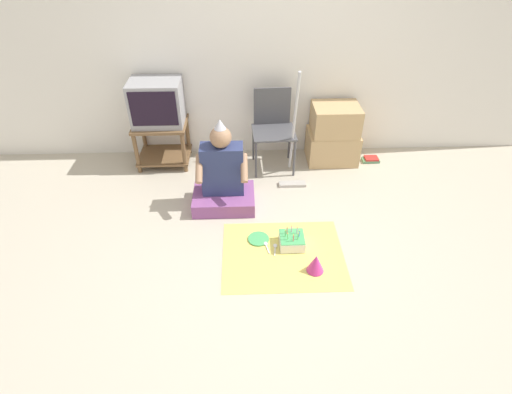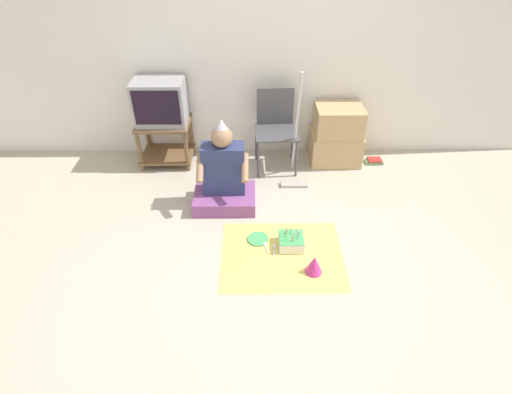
{
  "view_description": "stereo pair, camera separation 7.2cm",
  "coord_description": "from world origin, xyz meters",
  "px_view_note": "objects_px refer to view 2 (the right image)",
  "views": [
    {
      "loc": [
        -0.26,
        -2.25,
        2.4
      ],
      "look_at": [
        -0.17,
        0.51,
        0.35
      ],
      "focal_mm": 28.0,
      "sensor_mm": 36.0,
      "label": 1
    },
    {
      "loc": [
        -0.19,
        -2.25,
        2.4
      ],
      "look_at": [
        -0.17,
        0.51,
        0.35
      ],
      "focal_mm": 28.0,
      "sensor_mm": 36.0,
      "label": 2
    }
  ],
  "objects_px": {
    "tv": "(160,101)",
    "folding_chair": "(276,124)",
    "cardboard_box_stack": "(337,136)",
    "person_seated": "(224,179)",
    "party_hat_blue": "(314,264)",
    "birthday_cake": "(291,241)",
    "paper_plate": "(258,239)",
    "book_pile": "(374,161)",
    "dust_mop": "(295,152)"
  },
  "relations": [
    {
      "from": "folding_chair",
      "to": "birthday_cake",
      "type": "bearing_deg",
      "value": -86.68
    },
    {
      "from": "cardboard_box_stack",
      "to": "person_seated",
      "type": "bearing_deg",
      "value": -146.46
    },
    {
      "from": "birthday_cake",
      "to": "paper_plate",
      "type": "distance_m",
      "value": 0.3
    },
    {
      "from": "folding_chair",
      "to": "cardboard_box_stack",
      "type": "distance_m",
      "value": 0.71
    },
    {
      "from": "book_pile",
      "to": "person_seated",
      "type": "height_order",
      "value": "person_seated"
    },
    {
      "from": "person_seated",
      "to": "party_hat_blue",
      "type": "bearing_deg",
      "value": -50.62
    },
    {
      "from": "tv",
      "to": "party_hat_blue",
      "type": "height_order",
      "value": "tv"
    },
    {
      "from": "tv",
      "to": "folding_chair",
      "type": "height_order",
      "value": "tv"
    },
    {
      "from": "book_pile",
      "to": "birthday_cake",
      "type": "relative_size",
      "value": 0.91
    },
    {
      "from": "folding_chair",
      "to": "book_pile",
      "type": "relative_size",
      "value": 4.43
    },
    {
      "from": "party_hat_blue",
      "to": "paper_plate",
      "type": "distance_m",
      "value": 0.59
    },
    {
      "from": "person_seated",
      "to": "cardboard_box_stack",
      "type": "bearing_deg",
      "value": 33.54
    },
    {
      "from": "tv",
      "to": "book_pile",
      "type": "height_order",
      "value": "tv"
    },
    {
      "from": "tv",
      "to": "birthday_cake",
      "type": "bearing_deg",
      "value": -48.04
    },
    {
      "from": "party_hat_blue",
      "to": "paper_plate",
      "type": "height_order",
      "value": "party_hat_blue"
    },
    {
      "from": "tv",
      "to": "party_hat_blue",
      "type": "bearing_deg",
      "value": -50.19
    },
    {
      "from": "dust_mop",
      "to": "party_hat_blue",
      "type": "distance_m",
      "value": 1.33
    },
    {
      "from": "folding_chair",
      "to": "book_pile",
      "type": "height_order",
      "value": "folding_chair"
    },
    {
      "from": "tv",
      "to": "dust_mop",
      "type": "bearing_deg",
      "value": -17.36
    },
    {
      "from": "folding_chair",
      "to": "birthday_cake",
      "type": "relative_size",
      "value": 4.03
    },
    {
      "from": "cardboard_box_stack",
      "to": "birthday_cake",
      "type": "distance_m",
      "value": 1.56
    },
    {
      "from": "person_seated",
      "to": "party_hat_blue",
      "type": "distance_m",
      "value": 1.21
    },
    {
      "from": "dust_mop",
      "to": "book_pile",
      "type": "relative_size",
      "value": 6.33
    },
    {
      "from": "tv",
      "to": "birthday_cake",
      "type": "xyz_separation_m",
      "value": [
        1.29,
        -1.44,
        -0.66
      ]
    },
    {
      "from": "folding_chair",
      "to": "book_pile",
      "type": "bearing_deg",
      "value": 0.04
    },
    {
      "from": "book_pile",
      "to": "party_hat_blue",
      "type": "relative_size",
      "value": 1.19
    },
    {
      "from": "cardboard_box_stack",
      "to": "folding_chair",
      "type": "bearing_deg",
      "value": -174.84
    },
    {
      "from": "cardboard_box_stack",
      "to": "book_pile",
      "type": "distance_m",
      "value": 0.54
    },
    {
      "from": "cardboard_box_stack",
      "to": "person_seated",
      "type": "relative_size",
      "value": 0.73
    },
    {
      "from": "folding_chair",
      "to": "cardboard_box_stack",
      "type": "bearing_deg",
      "value": 5.16
    },
    {
      "from": "tv",
      "to": "dust_mop",
      "type": "xyz_separation_m",
      "value": [
        1.4,
        -0.44,
        -0.37
      ]
    },
    {
      "from": "folding_chair",
      "to": "party_hat_blue",
      "type": "xyz_separation_m",
      "value": [
        0.24,
        -1.66,
        -0.41
      ]
    },
    {
      "from": "paper_plate",
      "to": "birthday_cake",
      "type": "bearing_deg",
      "value": -16.16
    },
    {
      "from": "dust_mop",
      "to": "party_hat_blue",
      "type": "relative_size",
      "value": 7.55
    },
    {
      "from": "person_seated",
      "to": "tv",
      "type": "bearing_deg",
      "value": 130.3
    },
    {
      "from": "person_seated",
      "to": "dust_mop",
      "type": "bearing_deg",
      "value": 28.12
    },
    {
      "from": "person_seated",
      "to": "birthday_cake",
      "type": "relative_size",
      "value": 4.25
    },
    {
      "from": "dust_mop",
      "to": "paper_plate",
      "type": "xyz_separation_m",
      "value": [
        -0.39,
        -0.92,
        -0.34
      ]
    },
    {
      "from": "person_seated",
      "to": "paper_plate",
      "type": "bearing_deg",
      "value": -59.59
    },
    {
      "from": "tv",
      "to": "cardboard_box_stack",
      "type": "distance_m",
      "value": 1.94
    },
    {
      "from": "tv",
      "to": "folding_chair",
      "type": "distance_m",
      "value": 1.24
    },
    {
      "from": "book_pile",
      "to": "party_hat_blue",
      "type": "distance_m",
      "value": 1.89
    },
    {
      "from": "book_pile",
      "to": "party_hat_blue",
      "type": "xyz_separation_m",
      "value": [
        -0.9,
        -1.66,
        0.06
      ]
    },
    {
      "from": "cardboard_box_stack",
      "to": "birthday_cake",
      "type": "height_order",
      "value": "cardboard_box_stack"
    },
    {
      "from": "dust_mop",
      "to": "book_pile",
      "type": "bearing_deg",
      "value": 20.72
    },
    {
      "from": "cardboard_box_stack",
      "to": "book_pile",
      "type": "xyz_separation_m",
      "value": [
        0.45,
        -0.06,
        -0.29
      ]
    },
    {
      "from": "folding_chair",
      "to": "person_seated",
      "type": "height_order",
      "value": "person_seated"
    },
    {
      "from": "folding_chair",
      "to": "book_pile",
      "type": "xyz_separation_m",
      "value": [
        1.13,
        0.0,
        -0.47
      ]
    },
    {
      "from": "tv",
      "to": "person_seated",
      "type": "distance_m",
      "value": 1.15
    },
    {
      "from": "person_seated",
      "to": "party_hat_blue",
      "type": "height_order",
      "value": "person_seated"
    }
  ]
}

